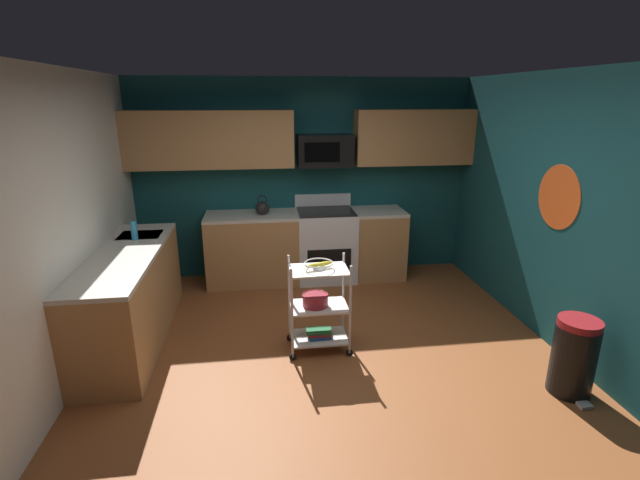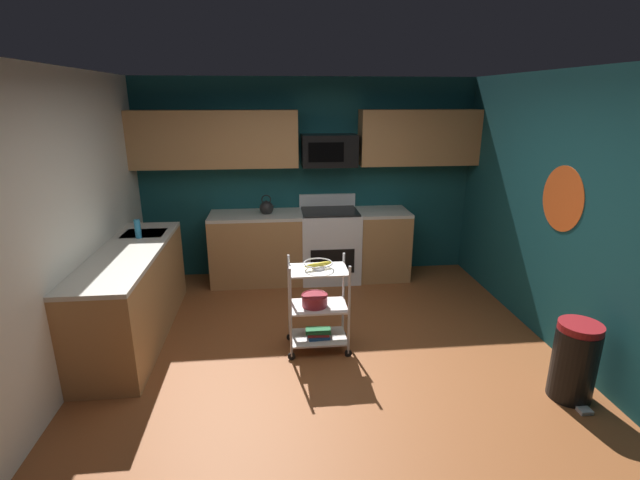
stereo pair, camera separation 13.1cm
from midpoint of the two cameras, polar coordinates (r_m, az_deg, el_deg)
floor at (r=4.35m, az=2.08°, el=-15.53°), size 4.40×4.80×0.04m
wall_back at (r=6.16m, az=-0.89°, el=7.64°), size 4.52×0.06×2.60m
wall_left at (r=4.13m, az=-29.98°, el=0.35°), size 0.06×4.80×2.60m
wall_right at (r=4.66m, az=30.57°, el=1.98°), size 0.06×4.80×2.60m
wall_flower_decal at (r=4.82m, az=28.76°, el=4.54°), size 0.00×0.61×0.61m
counter_run at (r=5.45m, az=-9.07°, el=-3.01°), size 3.50×2.72×0.92m
oven_range at (r=6.07m, az=1.82°, el=-0.52°), size 0.76×0.65×1.10m
upper_cabinets at (r=5.89m, az=-1.31°, el=12.59°), size 4.40×0.33×0.70m
microwave at (r=5.91m, az=1.79°, el=11.14°), size 0.70×0.39×0.40m
rolling_cart at (r=4.37m, az=0.63°, el=-8.28°), size 0.61×0.38×0.91m
fruit_bowl at (r=4.20m, az=0.65°, el=-3.07°), size 0.27×0.27×0.07m
mixing_bowl_large at (r=4.34m, az=0.19°, el=-7.51°), size 0.25×0.25×0.11m
book_stack at (r=4.50m, az=0.62°, el=-11.58°), size 0.25×0.20×0.07m
kettle at (r=5.87m, az=-6.07°, el=4.04°), size 0.21×0.18×0.26m
dish_soap_bottle at (r=5.16m, az=-21.19°, el=1.31°), size 0.06×0.06×0.20m
trash_can at (r=4.33m, az=30.03°, el=-12.99°), size 0.34×0.42×0.66m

